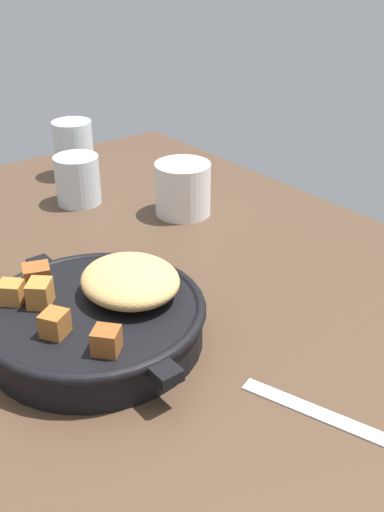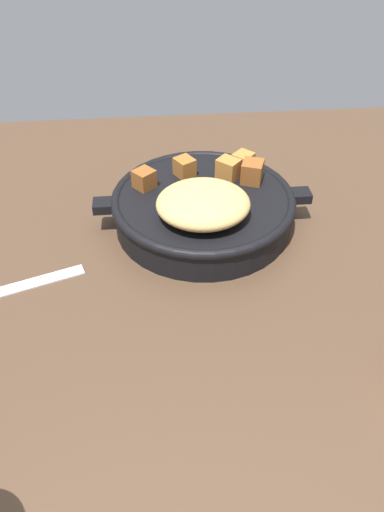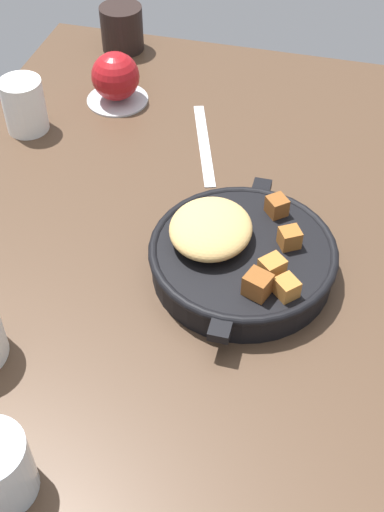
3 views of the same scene
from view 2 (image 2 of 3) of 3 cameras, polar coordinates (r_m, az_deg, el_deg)
name	(u,v)px [view 2 (image 2 of 3)]	position (r cm, az deg, el deg)	size (l,w,h in cm)	color
ground_plane	(217,268)	(60.25, 2.86, -1.37)	(113.45, 80.92, 2.40)	#473323
cast_iron_skillet	(203,206)	(62.97, 1.31, 5.74)	(27.55, 23.24, 7.89)	black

